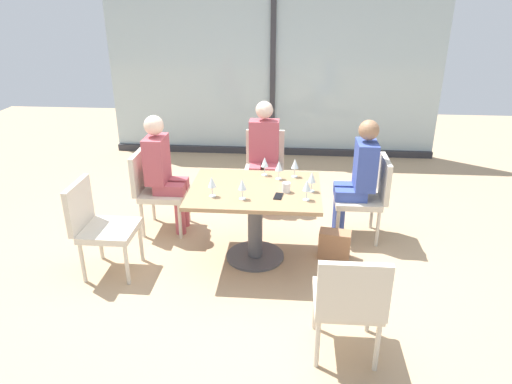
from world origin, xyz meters
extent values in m
plane|color=tan|center=(0.00, 0.00, 0.00)|extent=(12.00, 12.00, 0.00)
cube|color=#A3B7BC|center=(0.00, 3.20, 1.35)|extent=(4.99, 0.03, 2.70)
cube|color=#2D2D33|center=(0.00, 3.17, 1.35)|extent=(0.08, 0.06, 2.70)
cube|color=#2D2D33|center=(0.00, 3.17, 0.05)|extent=(4.99, 0.10, 0.10)
cube|color=#997551|center=(0.00, 0.00, 0.71)|extent=(1.20, 0.94, 0.04)
cylinder|color=#4C4C51|center=(0.00, 0.00, 0.35)|extent=(0.14, 0.14, 0.69)
cylinder|color=#4C4C51|center=(0.00, 0.00, 0.01)|extent=(0.56, 0.56, 0.02)
cube|color=beige|center=(1.01, 0.52, 0.42)|extent=(0.46, 0.46, 0.06)
cube|color=beige|center=(1.26, 0.52, 0.66)|extent=(0.05, 0.46, 0.42)
cylinder|color=beige|center=(0.81, 0.72, 0.20)|extent=(0.04, 0.04, 0.39)
cylinder|color=beige|center=(0.81, 0.32, 0.20)|extent=(0.04, 0.04, 0.39)
cylinder|color=beige|center=(1.21, 0.72, 0.20)|extent=(0.04, 0.04, 0.39)
cylinder|color=beige|center=(1.21, 0.32, 0.20)|extent=(0.04, 0.04, 0.39)
cube|color=beige|center=(-1.01, 0.52, 0.42)|extent=(0.46, 0.46, 0.06)
cube|color=beige|center=(-1.26, 0.52, 0.66)|extent=(0.05, 0.46, 0.42)
cylinder|color=beige|center=(-0.81, 0.32, 0.20)|extent=(0.04, 0.04, 0.39)
cylinder|color=beige|center=(-0.81, 0.72, 0.20)|extent=(0.04, 0.04, 0.39)
cylinder|color=beige|center=(-1.21, 0.32, 0.20)|extent=(0.04, 0.04, 0.39)
cylinder|color=beige|center=(-1.21, 0.72, 0.20)|extent=(0.04, 0.04, 0.39)
cube|color=beige|center=(0.00, 1.21, 0.42)|extent=(0.46, 0.46, 0.06)
cube|color=beige|center=(0.00, 1.46, 0.66)|extent=(0.46, 0.05, 0.42)
cylinder|color=beige|center=(-0.20, 1.01, 0.20)|extent=(0.04, 0.04, 0.39)
cylinder|color=beige|center=(0.20, 1.01, 0.20)|extent=(0.04, 0.04, 0.39)
cylinder|color=beige|center=(-0.20, 1.41, 0.20)|extent=(0.04, 0.04, 0.39)
cylinder|color=beige|center=(0.20, 1.41, 0.20)|extent=(0.04, 0.04, 0.39)
cube|color=beige|center=(0.74, -1.21, 0.42)|extent=(0.46, 0.46, 0.06)
cube|color=beige|center=(0.74, -1.46, 0.66)|extent=(0.46, 0.05, 0.42)
cylinder|color=beige|center=(0.94, -1.01, 0.20)|extent=(0.04, 0.04, 0.39)
cylinder|color=beige|center=(0.54, -1.01, 0.20)|extent=(0.04, 0.04, 0.39)
cylinder|color=beige|center=(0.94, -1.41, 0.20)|extent=(0.04, 0.04, 0.39)
cylinder|color=beige|center=(0.54, -1.41, 0.20)|extent=(0.04, 0.04, 0.39)
cube|color=beige|center=(-1.28, -0.35, 0.42)|extent=(0.46, 0.46, 0.06)
cube|color=beige|center=(-1.53, -0.35, 0.66)|extent=(0.05, 0.46, 0.42)
cylinder|color=beige|center=(-1.08, -0.55, 0.20)|extent=(0.04, 0.04, 0.39)
cylinder|color=beige|center=(-1.08, -0.15, 0.20)|extent=(0.04, 0.04, 0.39)
cylinder|color=beige|center=(-1.48, -0.55, 0.20)|extent=(0.04, 0.04, 0.39)
cylinder|color=beige|center=(-1.48, -0.15, 0.20)|extent=(0.04, 0.04, 0.39)
cylinder|color=#384C9E|center=(0.83, 0.61, 0.23)|extent=(0.11, 0.11, 0.45)
cube|color=#384C9E|center=(0.93, 0.61, 0.51)|extent=(0.32, 0.13, 0.11)
cylinder|color=#384C9E|center=(0.83, 0.43, 0.23)|extent=(0.11, 0.11, 0.45)
cube|color=#384C9E|center=(0.93, 0.43, 0.51)|extent=(0.32, 0.13, 0.11)
cube|color=#384C9E|center=(1.06, 0.52, 0.80)|extent=(0.20, 0.34, 0.48)
sphere|color=#936B4C|center=(1.06, 0.52, 1.16)|extent=(0.20, 0.20, 0.20)
cylinder|color=#B24C56|center=(-0.83, 0.43, 0.23)|extent=(0.11, 0.11, 0.45)
cube|color=#B24C56|center=(-0.93, 0.43, 0.51)|extent=(0.32, 0.13, 0.11)
cylinder|color=#B24C56|center=(-0.83, 0.61, 0.23)|extent=(0.11, 0.11, 0.45)
cube|color=#B24C56|center=(-0.93, 0.61, 0.51)|extent=(0.32, 0.13, 0.11)
cube|color=#B24C56|center=(-1.06, 0.52, 0.80)|extent=(0.20, 0.34, 0.48)
sphere|color=beige|center=(-1.06, 0.52, 1.16)|extent=(0.20, 0.20, 0.20)
cylinder|color=#B24C56|center=(-0.09, 1.03, 0.23)|extent=(0.11, 0.11, 0.45)
cube|color=#B24C56|center=(-0.09, 1.13, 0.51)|extent=(0.13, 0.32, 0.11)
cylinder|color=#B24C56|center=(0.09, 1.03, 0.23)|extent=(0.11, 0.11, 0.45)
cube|color=#B24C56|center=(0.09, 1.13, 0.51)|extent=(0.13, 0.32, 0.11)
cube|color=#B24C56|center=(0.00, 1.26, 0.80)|extent=(0.34, 0.20, 0.48)
sphere|color=beige|center=(0.00, 1.26, 1.16)|extent=(0.20, 0.20, 0.20)
cylinder|color=silver|center=(-0.09, -0.25, 0.73)|extent=(0.06, 0.06, 0.00)
cylinder|color=silver|center=(-0.09, -0.25, 0.78)|extent=(0.01, 0.01, 0.08)
cone|color=silver|center=(-0.09, -0.25, 0.87)|extent=(0.07, 0.07, 0.09)
cylinder|color=silver|center=(-0.36, -0.21, 0.73)|extent=(0.06, 0.06, 0.00)
cylinder|color=silver|center=(-0.36, -0.21, 0.78)|extent=(0.01, 0.01, 0.08)
cone|color=silver|center=(-0.36, -0.21, 0.87)|extent=(0.07, 0.07, 0.09)
cylinder|color=silver|center=(0.36, 0.32, 0.73)|extent=(0.06, 0.06, 0.00)
cylinder|color=silver|center=(0.36, 0.32, 0.78)|extent=(0.01, 0.01, 0.08)
cone|color=silver|center=(0.36, 0.32, 0.87)|extent=(0.07, 0.07, 0.09)
cylinder|color=silver|center=(0.21, 0.25, 0.73)|extent=(0.06, 0.06, 0.00)
cylinder|color=silver|center=(0.21, 0.25, 0.78)|extent=(0.01, 0.01, 0.08)
cone|color=silver|center=(0.21, 0.25, 0.87)|extent=(0.07, 0.07, 0.09)
cylinder|color=silver|center=(0.06, 0.34, 0.73)|extent=(0.06, 0.06, 0.00)
cylinder|color=silver|center=(0.06, 0.34, 0.78)|extent=(0.01, 0.01, 0.08)
cone|color=silver|center=(0.06, 0.34, 0.87)|extent=(0.07, 0.07, 0.09)
cylinder|color=silver|center=(0.51, -0.03, 0.73)|extent=(0.06, 0.06, 0.00)
cylinder|color=silver|center=(0.51, -0.03, 0.78)|extent=(0.01, 0.01, 0.08)
cone|color=silver|center=(0.51, -0.03, 0.87)|extent=(0.07, 0.07, 0.09)
cylinder|color=silver|center=(0.46, -0.22, 0.73)|extent=(0.06, 0.06, 0.00)
cylinder|color=silver|center=(0.46, -0.22, 0.78)|extent=(0.01, 0.01, 0.08)
cone|color=silver|center=(0.46, -0.22, 0.87)|extent=(0.07, 0.07, 0.09)
cylinder|color=white|center=(0.29, -0.06, 0.78)|extent=(0.08, 0.08, 0.09)
cube|color=black|center=(0.22, -0.17, 0.73)|extent=(0.09, 0.15, 0.01)
cube|color=#A3704C|center=(0.77, 0.06, 0.14)|extent=(0.32, 0.21, 0.28)
camera|label=1|loc=(0.33, -3.94, 2.40)|focal=32.88mm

